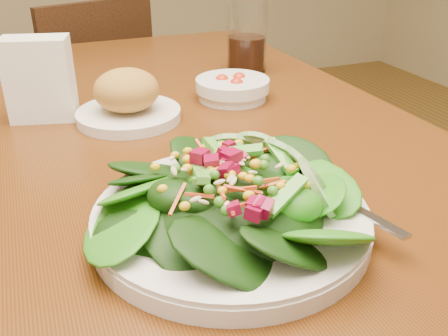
{
  "coord_description": "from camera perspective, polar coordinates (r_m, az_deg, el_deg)",
  "views": [
    {
      "loc": [
        -0.17,
        -0.72,
        1.07
      ],
      "look_at": [
        0.01,
        -0.27,
        0.82
      ],
      "focal_mm": 40.0,
      "sensor_mm": 36.0,
      "label": 1
    }
  ],
  "objects": [
    {
      "name": "drinking_glass",
      "position": [
        1.13,
        2.61,
        14.23
      ],
      "size": [
        0.09,
        0.09,
        0.15
      ],
      "color": "silver",
      "rests_on": "dining_table"
    },
    {
      "name": "bread_plate",
      "position": [
        0.87,
        -10.98,
        7.67
      ],
      "size": [
        0.18,
        0.18,
        0.09
      ],
      "color": "white",
      "rests_on": "dining_table"
    },
    {
      "name": "dining_table",
      "position": [
        0.86,
        -7.62,
        -2.56
      ],
      "size": [
        0.9,
        1.4,
        0.75
      ],
      "color": "#532C10",
      "rests_on": "ground_plane"
    },
    {
      "name": "tomato_bowl",
      "position": [
        0.96,
        0.98,
        9.11
      ],
      "size": [
        0.14,
        0.14,
        0.05
      ],
      "color": "white",
      "rests_on": "dining_table"
    },
    {
      "name": "chair_far",
      "position": [
        1.77,
        -15.0,
        5.57
      ],
      "size": [
        0.5,
        0.5,
        0.84
      ],
      "rotation": [
        0.0,
        0.0,
        3.49
      ],
      "color": "#321C0F",
      "rests_on": "ground_plane"
    },
    {
      "name": "napkin_holder",
      "position": [
        0.9,
        -20.36,
        9.73
      ],
      "size": [
        0.12,
        0.09,
        0.14
      ],
      "rotation": [
        0.0,
        0.0,
        -0.27
      ],
      "color": "white",
      "rests_on": "dining_table"
    },
    {
      "name": "salad_plate",
      "position": [
        0.56,
        1.8,
        -3.75
      ],
      "size": [
        0.31,
        0.31,
        0.09
      ],
      "rotation": [
        0.0,
        0.0,
        0.16
      ],
      "color": "white",
      "rests_on": "dining_table"
    }
  ]
}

